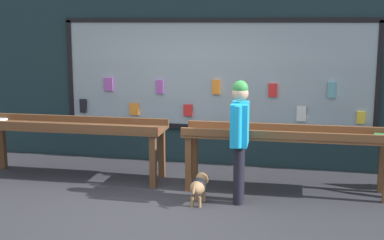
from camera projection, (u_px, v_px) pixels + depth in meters
name	position (u px, v px, depth m)	size (l,w,h in m)	color
ground_plane	(154.00, 207.00, 6.98)	(40.00, 40.00, 0.00)	#2D2D33
shopfront_facade	(198.00, 67.00, 8.96)	(8.52, 0.29, 3.31)	#192D33
display_table_left	(72.00, 130.00, 8.20)	(2.91, 0.79, 0.91)	brown
display_table_right	(286.00, 140.00, 7.49)	(2.91, 0.70, 0.93)	brown
person_browsing	(240.00, 132.00, 7.01)	(0.25, 0.65, 1.64)	black
small_dog	(199.00, 185.00, 7.10)	(0.22, 0.59, 0.37)	#99724C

